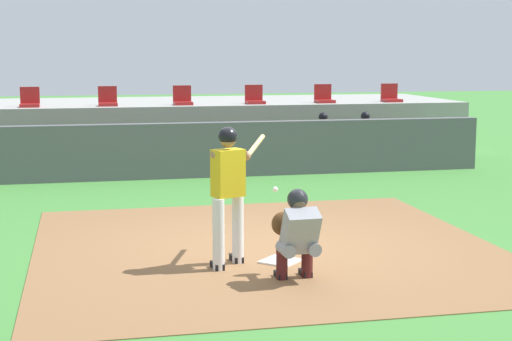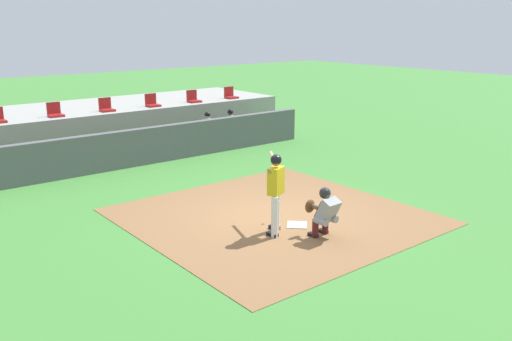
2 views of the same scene
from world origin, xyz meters
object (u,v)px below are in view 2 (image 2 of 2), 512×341
(home_plate, at_px, (297,225))
(dugout_player_0, at_px, (210,129))
(stadium_seat_2, at_px, (55,113))
(stadium_seat_5, at_px, (193,99))
(stadium_seat_4, at_px, (152,103))
(dugout_player_1, at_px, (232,126))
(catcher_crouched, at_px, (324,211))
(stadium_seat_3, at_px, (106,107))
(batter_at_plate, at_px, (276,189))
(stadium_seat_6, at_px, (230,95))

(home_plate, relative_size, dugout_player_0, 0.34)
(stadium_seat_2, bearing_deg, dugout_player_0, -22.28)
(stadium_seat_5, bearing_deg, stadium_seat_4, 180.00)
(home_plate, bearing_deg, stadium_seat_5, 69.95)
(dugout_player_0, xyz_separation_m, dugout_player_1, (1.06, 0.00, 0.00))
(catcher_crouched, xyz_separation_m, stadium_seat_3, (0.02, 11.03, 0.93))
(dugout_player_0, xyz_separation_m, stadium_seat_2, (-4.97, 2.03, 0.86))
(batter_at_plate, bearing_deg, stadium_seat_2, 96.57)
(batter_at_plate, relative_size, stadium_seat_2, 3.76)
(stadium_seat_5, bearing_deg, stadium_seat_2, 180.00)
(stadium_seat_5, bearing_deg, stadium_seat_6, 0.00)
(home_plate, xyz_separation_m, catcher_crouched, (-0.02, -0.85, 0.59))
(stadium_seat_2, height_order, stadium_seat_4, same)
(stadium_seat_5, bearing_deg, catcher_crouched, -108.69)
(stadium_seat_5, xyz_separation_m, stadium_seat_6, (1.86, 0.00, 0.00))
(stadium_seat_2, height_order, stadium_seat_5, same)
(dugout_player_1, bearing_deg, stadium_seat_6, 55.37)
(catcher_crouched, xyz_separation_m, stadium_seat_6, (5.59, 11.03, 0.93))
(home_plate, xyz_separation_m, stadium_seat_6, (5.57, 10.18, 1.51))
(stadium_seat_3, bearing_deg, stadium_seat_4, 0.00)
(dugout_player_1, xyz_separation_m, stadium_seat_2, (-6.02, 2.03, 0.86))
(batter_at_plate, xyz_separation_m, dugout_player_0, (3.79, 8.18, -0.36))
(batter_at_plate, xyz_separation_m, dugout_player_1, (4.85, 8.18, -0.36))
(stadium_seat_2, height_order, stadium_seat_3, same)
(batter_at_plate, relative_size, catcher_crouched, 1.02)
(stadium_seat_6, bearing_deg, dugout_player_1, -124.63)
(catcher_crouched, xyz_separation_m, stadium_seat_5, (3.73, 11.03, 0.93))
(home_plate, xyz_separation_m, stadium_seat_5, (3.71, 10.18, 1.51))
(stadium_seat_3, bearing_deg, dugout_player_1, -26.03)
(home_plate, relative_size, stadium_seat_5, 0.92)
(batter_at_plate, bearing_deg, home_plate, 2.62)
(dugout_player_0, height_order, stadium_seat_2, stadium_seat_2)
(home_plate, xyz_separation_m, stadium_seat_3, (0.00, 10.18, 1.51))
(batter_at_plate, bearing_deg, catcher_crouched, -50.83)
(batter_at_plate, xyz_separation_m, stadium_seat_5, (4.40, 10.21, 0.50))
(home_plate, relative_size, catcher_crouched, 0.25)
(stadium_seat_2, relative_size, stadium_seat_4, 1.00)
(dugout_player_1, distance_m, stadium_seat_4, 3.20)
(dugout_player_1, height_order, stadium_seat_6, stadium_seat_6)
(stadium_seat_2, xyz_separation_m, stadium_seat_4, (3.71, 0.00, 0.00))
(catcher_crouched, height_order, stadium_seat_3, stadium_seat_3)
(dugout_player_1, height_order, stadium_seat_2, stadium_seat_2)
(catcher_crouched, bearing_deg, stadium_seat_3, 89.92)
(catcher_crouched, relative_size, dugout_player_1, 1.37)
(home_plate, height_order, catcher_crouched, catcher_crouched)
(home_plate, bearing_deg, stadium_seat_6, 61.31)
(stadium_seat_4, relative_size, stadium_seat_5, 1.00)
(stadium_seat_2, xyz_separation_m, stadium_seat_3, (1.86, 0.00, 0.00))
(batter_at_plate, bearing_deg, stadium_seat_5, 66.71)
(home_plate, distance_m, stadium_seat_4, 10.46)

